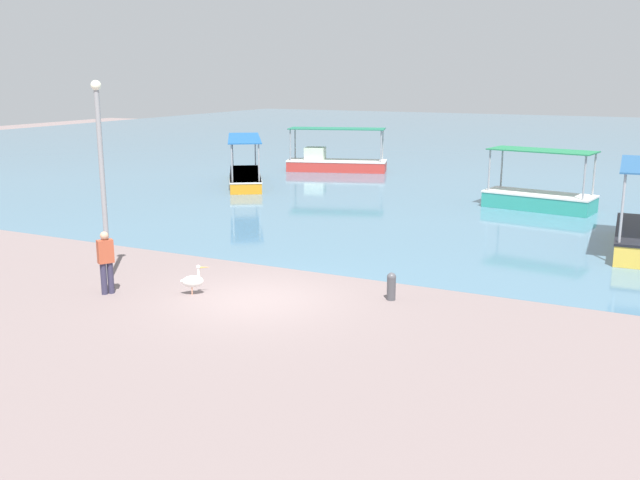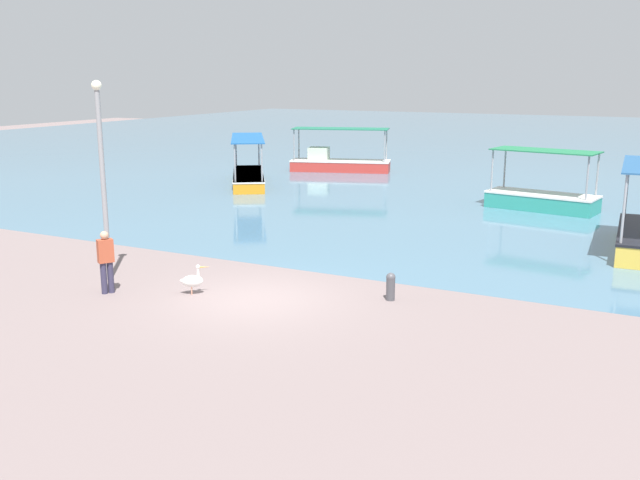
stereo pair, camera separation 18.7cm
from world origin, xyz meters
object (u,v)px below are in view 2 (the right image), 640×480
(pelican, at_px, (193,280))
(lamp_post, at_px, (102,170))
(fishing_boat_near_right, at_px, (542,198))
(mooring_bollard, at_px, (391,286))
(fisherman_standing, at_px, (106,260))
(fishing_boat_outer, at_px, (248,175))
(fishing_boat_near_left, at_px, (338,162))

(pelican, xyz_separation_m, lamp_post, (-2.97, 0.07, 2.75))
(fishing_boat_near_right, relative_size, mooring_bollard, 6.59)
(fishing_boat_near_right, relative_size, fisherman_standing, 2.85)
(fishing_boat_near_right, relative_size, fishing_boat_outer, 0.73)
(fishing_boat_near_right, relative_size, lamp_post, 0.87)
(fishing_boat_near_right, height_order, mooring_bollard, fishing_boat_near_right)
(fishing_boat_near_left, bearing_deg, mooring_bollard, -61.33)
(fishing_boat_near_left, height_order, mooring_bollard, fishing_boat_near_left)
(fishing_boat_near_right, height_order, fishing_boat_outer, fishing_boat_near_right)
(pelican, relative_size, fisherman_standing, 0.47)
(pelican, bearing_deg, fisherman_standing, -155.28)
(fishing_boat_outer, relative_size, pelican, 8.24)
(pelican, distance_m, fisherman_standing, 2.34)
(lamp_post, xyz_separation_m, mooring_bollard, (7.83, 1.83, -2.73))
(fishing_boat_near_right, xyz_separation_m, mooring_bollard, (-1.14, -14.80, -0.14))
(fishing_boat_outer, bearing_deg, fishing_boat_near_left, 74.48)
(fishing_boat_near_left, xyz_separation_m, fishing_boat_outer, (-1.94, -6.98, -0.09))
(fishing_boat_near_left, height_order, lamp_post, lamp_post)
(fishing_boat_near_right, xyz_separation_m, pelican, (-5.99, -16.70, -0.16))
(fishing_boat_outer, relative_size, lamp_post, 1.19)
(fishing_boat_outer, xyz_separation_m, lamp_post, (6.29, -17.13, 2.64))
(mooring_bollard, height_order, fisherman_standing, fisherman_standing)
(lamp_post, relative_size, fisherman_standing, 3.28)
(fishing_boat_outer, distance_m, lamp_post, 18.44)
(fishing_boat_near_left, height_order, fisherman_standing, fishing_boat_near_left)
(pelican, xyz_separation_m, mooring_bollard, (4.85, 1.90, 0.01))
(fishing_boat_near_left, relative_size, lamp_post, 1.12)
(lamp_post, xyz_separation_m, fisherman_standing, (0.90, -1.02, -2.22))
(fishing_boat_near_right, bearing_deg, lamp_post, -118.32)
(fishing_boat_near_right, xyz_separation_m, lamp_post, (-8.96, -16.63, 2.59))
(fishing_boat_near_left, bearing_deg, fishing_boat_outer, -105.52)
(fishing_boat_near_right, xyz_separation_m, fisherman_standing, (-8.07, -17.65, 0.38))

